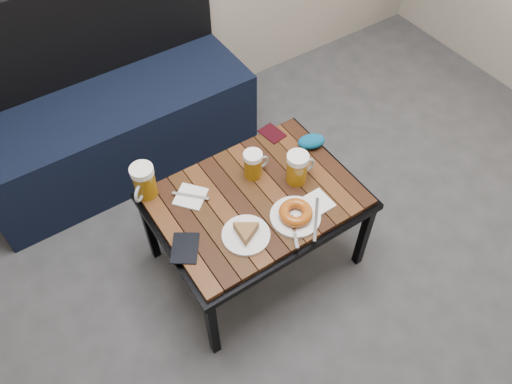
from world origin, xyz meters
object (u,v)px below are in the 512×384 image
knit_pouch (311,141)px  plate_pie (246,233)px  plate_bagel (296,215)px  passport_navy (185,248)px  passport_burgundy (272,133)px  beer_mug_right (298,168)px  beer_mug_left (144,181)px  bench (115,124)px  cafe_table (256,203)px  beer_mug_centre (253,164)px

knit_pouch → plate_pie: bearing=-153.9°
knit_pouch → plate_bagel: bearing=-136.1°
plate_bagel → passport_navy: (-0.43, 0.11, -0.02)m
passport_navy → passport_burgundy: 0.70m
beer_mug_right → passport_navy: 0.56m
beer_mug_left → beer_mug_right: bearing=112.8°
passport_burgundy → bench: bearing=119.3°
bench → beer_mug_left: 0.74m
cafe_table → beer_mug_right: (0.19, -0.02, 0.12)m
bench → plate_pie: size_ratio=7.52×
beer_mug_centre → plate_pie: size_ratio=0.68×
bench → beer_mug_right: bearing=-64.7°
beer_mug_centre → plate_bagel: size_ratio=0.53×
bench → beer_mug_right: size_ratio=9.65×
beer_mug_centre → plate_pie: beer_mug_centre is taller
beer_mug_left → plate_bagel: beer_mug_left is taller
beer_mug_left → cafe_table: bearing=103.8°
cafe_table → knit_pouch: size_ratio=6.81×
beer_mug_centre → knit_pouch: beer_mug_centre is taller
bench → passport_burgundy: 0.87m
beer_mug_right → passport_navy: size_ratio=1.06×
plate_pie → beer_mug_centre: bearing=51.4°
cafe_table → plate_bagel: 0.20m
cafe_table → beer_mug_left: size_ratio=5.55×
plate_bagel → passport_navy: bearing=165.1°
passport_navy → beer_mug_centre: bearing=55.8°
beer_mug_centre → beer_mug_right: size_ratio=0.87×
cafe_table → plate_pie: 0.21m
plate_pie → plate_bagel: (0.21, -0.04, 0.00)m
cafe_table → passport_navy: (-0.36, -0.06, 0.05)m
cafe_table → plate_bagel: size_ratio=3.50×
plate_pie → passport_burgundy: (0.40, 0.40, -0.02)m
passport_navy → knit_pouch: (0.72, 0.17, 0.02)m
beer_mug_right → plate_bagel: 0.21m
passport_navy → knit_pouch: size_ratio=1.11×
bench → cafe_table: size_ratio=1.67×
beer_mug_centre → knit_pouch: bearing=0.7°
passport_navy → passport_burgundy: bearing=61.6°
plate_bagel → passport_navy: plate_bagel is taller
passport_navy → passport_burgundy: size_ratio=1.23×
cafe_table → knit_pouch: bearing=16.2°
bench → beer_mug_centre: 0.92m
plate_bagel → knit_pouch: size_ratio=1.95×
cafe_table → plate_pie: size_ratio=4.51×
passport_navy → knit_pouch: 0.74m
beer_mug_left → passport_navy: bearing=49.6°
bench → knit_pouch: bearing=-53.3°
cafe_table → knit_pouch: 0.38m
beer_mug_centre → beer_mug_right: 0.18m
beer_mug_centre → passport_navy: size_ratio=0.92×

